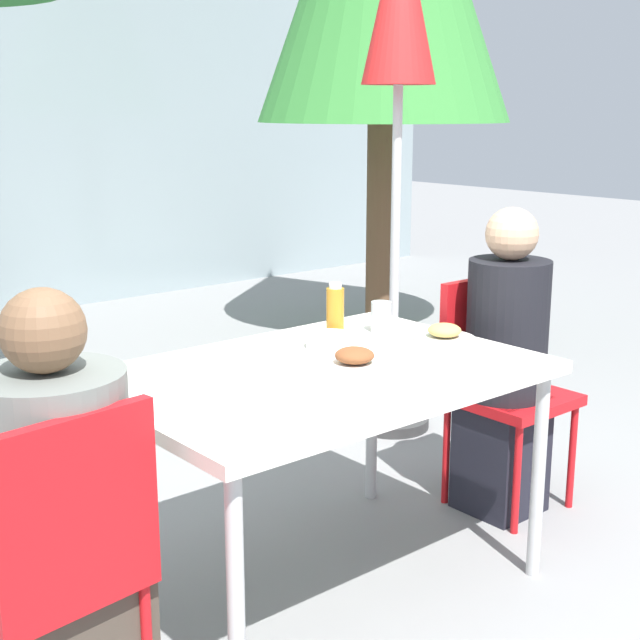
# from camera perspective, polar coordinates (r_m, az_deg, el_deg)

# --- Properties ---
(ground_plane) EXTENTS (24.00, 24.00, 0.00)m
(ground_plane) POSITION_cam_1_polar(r_m,az_deg,el_deg) (3.02, 0.00, -16.69)
(ground_plane) COLOR gray
(dining_table) EXTENTS (1.31, 0.91, 0.74)m
(dining_table) POSITION_cam_1_polar(r_m,az_deg,el_deg) (2.74, 0.00, -4.23)
(dining_table) COLOR silver
(dining_table) RESTS_ON ground
(chair_left) EXTENTS (0.44, 0.44, 0.88)m
(chair_left) POSITION_cam_1_polar(r_m,az_deg,el_deg) (2.19, -16.47, -14.26)
(chair_left) COLOR red
(chair_left) RESTS_ON ground
(person_left) EXTENTS (0.37, 0.37, 1.13)m
(person_left) POSITION_cam_1_polar(r_m,az_deg,el_deg) (2.28, -16.42, -13.06)
(person_left) COLOR #473D33
(person_left) RESTS_ON ground
(chair_right) EXTENTS (0.40, 0.40, 0.88)m
(chair_right) POSITION_cam_1_polar(r_m,az_deg,el_deg) (3.51, 11.20, -3.38)
(chair_right) COLOR red
(chair_right) RESTS_ON ground
(person_right) EXTENTS (0.30, 0.30, 1.17)m
(person_right) POSITION_cam_1_polar(r_m,az_deg,el_deg) (3.41, 11.75, -3.16)
(person_right) COLOR black
(person_right) RESTS_ON ground
(closed_umbrella) EXTENTS (0.36, 0.36, 2.38)m
(closed_umbrella) POSITION_cam_1_polar(r_m,az_deg,el_deg) (4.13, 5.10, 17.70)
(closed_umbrella) COLOR #333333
(closed_umbrella) RESTS_ON ground
(plate_0) EXTENTS (0.22, 0.22, 0.06)m
(plate_0) POSITION_cam_1_polar(r_m,az_deg,el_deg) (2.72, 2.22, -2.58)
(plate_0) COLOR white
(plate_0) RESTS_ON dining_table
(plate_1) EXTENTS (0.21, 0.21, 0.06)m
(plate_1) POSITION_cam_1_polar(r_m,az_deg,el_deg) (3.06, 7.96, -0.92)
(plate_1) COLOR white
(plate_1) RESTS_ON dining_table
(bottle) EXTENTS (0.06, 0.06, 0.19)m
(bottle) POSITION_cam_1_polar(r_m,az_deg,el_deg) (3.06, 0.98, 0.54)
(bottle) COLOR #B7751E
(bottle) RESTS_ON dining_table
(drinking_cup) EXTENTS (0.07, 0.07, 0.11)m
(drinking_cup) POSITION_cam_1_polar(r_m,az_deg,el_deg) (3.15, 3.92, 0.19)
(drinking_cup) COLOR silver
(drinking_cup) RESTS_ON dining_table
(salad_bowl) EXTENTS (0.16, 0.16, 0.05)m
(salad_bowl) POSITION_cam_1_polar(r_m,az_deg,el_deg) (2.94, 0.65, -1.35)
(salad_bowl) COLOR white
(salad_bowl) RESTS_ON dining_table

